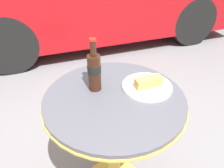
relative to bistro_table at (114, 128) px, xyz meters
The scene contains 3 objects.
bistro_table is the anchor object (origin of this frame).
cola_bottle_left 0.33m from the bistro_table, 125.86° to the left, with size 0.06×0.06×0.26m.
lunch_plate_near 0.29m from the bistro_table, ahead, with size 0.25×0.25×0.06m.
Camera 1 is at (-0.28, -0.76, 1.39)m, focal length 35.00 mm.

